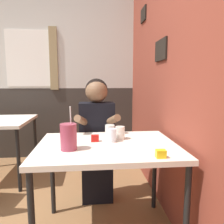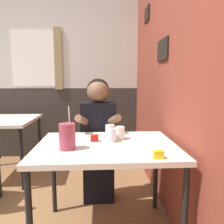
# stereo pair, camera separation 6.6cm
# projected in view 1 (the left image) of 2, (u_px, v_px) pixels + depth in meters

# --- Properties ---
(brick_wall_right) EXTENTS (0.08, 4.29, 2.70)m
(brick_wall_right) POSITION_uv_depth(u_px,v_px,m) (156.00, 68.00, 2.35)
(brick_wall_right) COLOR brown
(brick_wall_right) RESTS_ON ground_plane
(back_wall) EXTENTS (5.93, 0.09, 2.70)m
(back_wall) POSITION_uv_depth(u_px,v_px,m) (38.00, 72.00, 3.36)
(back_wall) COLOR silver
(back_wall) RESTS_ON ground_plane
(main_table) EXTENTS (1.03, 0.78, 0.75)m
(main_table) POSITION_uv_depth(u_px,v_px,m) (107.00, 153.00, 1.63)
(main_table) COLOR beige
(main_table) RESTS_ON ground_plane
(person_seated) EXTENTS (0.42, 0.41, 1.24)m
(person_seated) POSITION_uv_depth(u_px,v_px,m) (97.00, 137.00, 2.16)
(person_seated) COLOR black
(person_seated) RESTS_ON ground_plane
(cocktail_pitcher) EXTENTS (0.11, 0.11, 0.30)m
(cocktail_pitcher) POSITION_uv_depth(u_px,v_px,m) (69.00, 137.00, 1.48)
(cocktail_pitcher) COLOR #99384C
(cocktail_pitcher) RESTS_ON main_table
(glass_near_pitcher) EXTENTS (0.08, 0.08, 0.10)m
(glass_near_pitcher) POSITION_uv_depth(u_px,v_px,m) (111.00, 135.00, 1.68)
(glass_near_pitcher) COLOR silver
(glass_near_pitcher) RESTS_ON main_table
(glass_center) EXTENTS (0.08, 0.08, 0.10)m
(glass_center) POSITION_uv_depth(u_px,v_px,m) (110.00, 131.00, 1.83)
(glass_center) COLOR silver
(glass_center) RESTS_ON main_table
(glass_far_side) EXTENTS (0.08, 0.08, 0.10)m
(glass_far_side) POSITION_uv_depth(u_px,v_px,m) (120.00, 133.00, 1.76)
(glass_far_side) COLOR silver
(glass_far_side) RESTS_ON main_table
(condiment_ketchup) EXTENTS (0.06, 0.04, 0.05)m
(condiment_ketchup) POSITION_uv_depth(u_px,v_px,m) (95.00, 138.00, 1.69)
(condiment_ketchup) COLOR #B7140F
(condiment_ketchup) RESTS_ON main_table
(condiment_mustard) EXTENTS (0.06, 0.04, 0.05)m
(condiment_mustard) POSITION_uv_depth(u_px,v_px,m) (161.00, 154.00, 1.33)
(condiment_mustard) COLOR yellow
(condiment_mustard) RESTS_ON main_table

